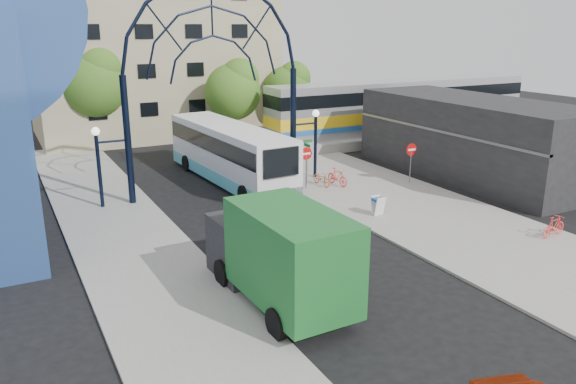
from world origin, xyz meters
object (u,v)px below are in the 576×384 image
bike_near_b (337,177)px  stop_sign (306,157)px  train_car (403,105)px  tree_north_c (289,87)px  do_not_enter_sign (411,154)px  black_suv (289,214)px  city_bus (229,152)px  tree_north_b (94,82)px  street_name_sign (307,153)px  gateway_arch (213,42)px  green_truck (278,253)px  bike_far_b (554,226)px  sandwich_board (378,203)px  bike_near_a (322,178)px  tree_north_a (234,89)px

bike_near_b → stop_sign: bearing=161.2°
train_car → tree_north_c: size_ratio=3.86×
train_car → tree_north_c: (-7.88, 5.93, 1.37)m
do_not_enter_sign → black_suv: size_ratio=0.61×
tree_north_c → city_bus: tree_north_c is taller
tree_north_b → street_name_sign: bearing=-62.3°
black_suv → gateway_arch: bearing=91.1°
city_bus → bike_near_b: size_ratio=7.49×
gateway_arch → green_truck: (-3.03, -13.73, -6.75)m
street_name_sign → tree_north_c: (6.92, 15.33, 2.15)m
green_truck → black_suv: (4.07, 6.79, -1.24)m
stop_sign → train_car: train_car is taller
street_name_sign → bike_far_b: bearing=-66.0°
sandwich_board → black_suv: size_ratio=0.24×
do_not_enter_sign → green_truck: green_truck is taller
stop_sign → do_not_enter_sign: size_ratio=1.01×
stop_sign → bike_near_b: stop_sign is taller
train_car → green_truck: train_car is taller
black_suv → bike_far_b: bearing=-43.9°
tree_north_c → bike_far_b: tree_north_c is taller
bike_far_b → tree_north_c: bearing=-8.4°
street_name_sign → train_car: train_car is taller
green_truck → bike_near_a: 14.90m
street_name_sign → city_bus: (-3.63, 3.41, -0.29)m
stop_sign → bike_near_b: 2.43m
sandwich_board → tree_north_a: bearing=88.5°
bike_near_b → bike_far_b: 12.61m
street_name_sign → bike_near_b: 2.37m
tree_north_c → city_bus: bearing=-131.5°
black_suv → bike_near_b: bearing=31.2°
do_not_enter_sign → city_bus: size_ratio=0.19×
tree_north_a → bike_near_b: tree_north_a is taller
sandwich_board → tree_north_a: size_ratio=0.14×
tree_north_c → stop_sign: bearing=-114.7°
do_not_enter_sign → city_bus: 11.19m
black_suv → bike_near_b: 7.36m
tree_north_a → black_suv: bearing=-105.1°
sandwich_board → green_truck: green_truck is taller
green_truck → bike_far_b: green_truck is taller
gateway_arch → bike_far_b: size_ratio=8.47×
black_suv → bike_near_a: size_ratio=2.41×
black_suv → do_not_enter_sign: bearing=9.0°
gateway_arch → tree_north_a: gateway_arch is taller
gateway_arch → sandwich_board: gateway_arch is taller
street_name_sign → green_truck: (-8.23, -12.33, -0.32)m
black_suv → tree_north_a: bearing=67.5°
sandwich_board → train_car: bearing=48.1°
stop_sign → sandwich_board: stop_sign is taller
tree_north_a → black_suv: (-5.08, -18.86, -4.04)m
stop_sign → bike_near_b: (1.99, -0.34, -1.35)m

